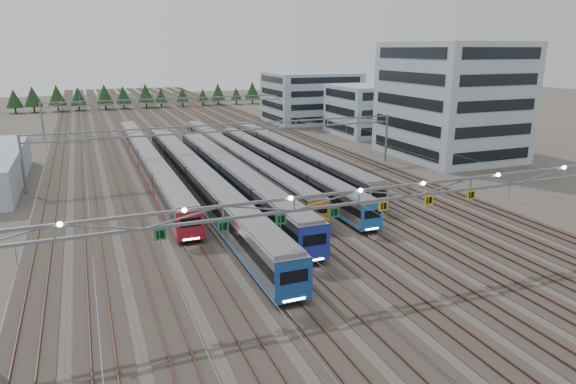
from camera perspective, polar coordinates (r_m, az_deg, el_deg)
name	(u,v)px	position (r m, az deg, el deg)	size (l,w,h in m)	color
ground	(356,280)	(44.06, 7.53, -9.68)	(400.00, 400.00, 0.00)	#47423A
track_bed	(166,118)	(137.09, -13.38, 8.00)	(54.00, 260.00, 5.42)	#2D2823
train_a	(147,160)	(82.86, -15.35, 3.47)	(2.79, 67.01, 3.63)	black
train_b	(197,179)	(68.41, -10.03, 1.43)	(3.02, 66.74, 3.93)	black
train_c	(231,177)	(69.03, -6.31, 1.72)	(3.04, 53.52, 3.97)	black
train_d	(234,156)	(83.68, -5.98, 3.98)	(2.61, 64.64, 3.40)	black
train_e	(278,164)	(77.54, -1.12, 3.13)	(2.60, 55.18, 3.38)	black
train_f	(291,154)	(84.51, 0.32, 4.25)	(2.75, 54.90, 3.58)	black
gantry_near	(359,200)	(41.42, 7.89, -0.86)	(56.36, 0.61, 8.08)	slate
gantry_mid	(227,134)	(78.13, -6.77, 6.44)	(56.36, 0.36, 8.00)	slate
gantry_far	(175,105)	(121.81, -12.43, 9.47)	(56.36, 0.36, 8.00)	slate
depot_bldg_south	(451,101)	(95.86, 17.63, 9.65)	(18.00, 22.00, 19.85)	#97A8B4
depot_bldg_mid	(367,110)	(117.66, 8.80, 8.98)	(14.00, 16.00, 10.92)	#97A8B4
depot_bldg_north	(311,97)	(137.25, 2.58, 10.46)	(22.00, 18.00, 12.73)	#97A8B4
treeline	(153,95)	(176.17, -14.73, 10.42)	(100.10, 5.60, 7.02)	#332114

